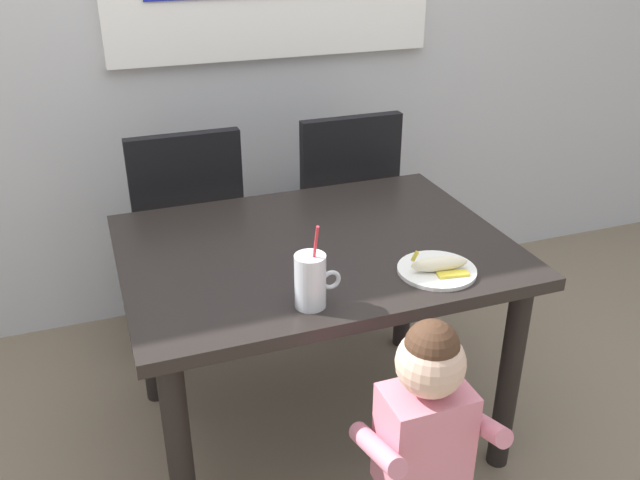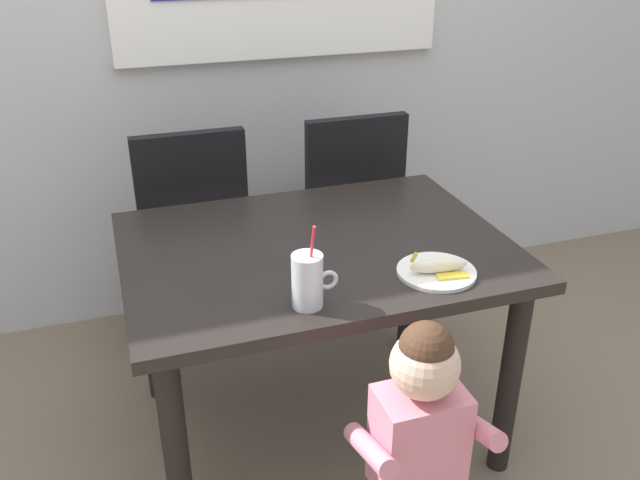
{
  "view_description": "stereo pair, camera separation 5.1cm",
  "coord_description": "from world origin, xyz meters",
  "views": [
    {
      "loc": [
        -0.63,
        -1.78,
        1.69
      ],
      "look_at": [
        -0.02,
        -0.09,
        0.8
      ],
      "focal_mm": 37.75,
      "sensor_mm": 36.0,
      "label": 1
    },
    {
      "loc": [
        -0.58,
        -1.8,
        1.69
      ],
      "look_at": [
        -0.02,
        -0.09,
        0.8
      ],
      "focal_mm": 37.75,
      "sensor_mm": 36.0,
      "label": 2
    }
  ],
  "objects": [
    {
      "name": "peeled_banana",
      "position": [
        0.27,
        -0.3,
        0.77
      ],
      "size": [
        0.17,
        0.12,
        0.07
      ],
      "rotation": [
        0.0,
        0.0,
        -0.16
      ],
      "color": "#F4EAC6",
      "rests_on": "snack_plate"
    },
    {
      "name": "milk_cup",
      "position": [
        -0.13,
        -0.34,
        0.81
      ],
      "size": [
        0.13,
        0.08,
        0.25
      ],
      "color": "silver",
      "rests_on": "dining_table"
    },
    {
      "name": "dining_chair_right",
      "position": [
        0.36,
        0.7,
        0.54
      ],
      "size": [
        0.44,
        0.45,
        0.96
      ],
      "rotation": [
        0.0,
        0.0,
        3.14
      ],
      "color": "black",
      "rests_on": "ground"
    },
    {
      "name": "dining_chair_left",
      "position": [
        -0.3,
        0.7,
        0.54
      ],
      "size": [
        0.44,
        0.44,
        0.96
      ],
      "rotation": [
        0.0,
        0.0,
        3.14
      ],
      "color": "black",
      "rests_on": "ground"
    },
    {
      "name": "dining_table",
      "position": [
        0.0,
        0.0,
        0.63
      ],
      "size": [
        1.2,
        0.9,
        0.74
      ],
      "color": "black",
      "rests_on": "ground"
    },
    {
      "name": "snack_plate",
      "position": [
        0.27,
        -0.29,
        0.75
      ],
      "size": [
        0.23,
        0.23,
        0.01
      ],
      "primitive_type": "cylinder",
      "color": "white",
      "rests_on": "dining_table"
    },
    {
      "name": "toddler_standing",
      "position": [
        0.06,
        -0.65,
        0.53
      ],
      "size": [
        0.33,
        0.24,
        0.84
      ],
      "color": "#3F4760",
      "rests_on": "ground"
    },
    {
      "name": "ground_plane",
      "position": [
        0.0,
        0.0,
        0.0
      ],
      "size": [
        24.0,
        24.0,
        0.0
      ],
      "primitive_type": "plane",
      "color": "#7A6B56"
    }
  ]
}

